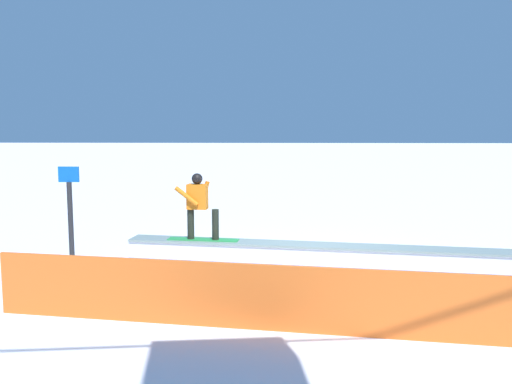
% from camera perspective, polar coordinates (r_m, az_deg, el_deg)
% --- Properties ---
extents(ground_plane, '(120.00, 120.00, 0.00)m').
position_cam_1_polar(ground_plane, '(11.40, 5.68, -8.05)').
color(ground_plane, white).
extents(grind_box, '(7.46, 1.73, 0.58)m').
position_cam_1_polar(grind_box, '(11.33, 5.70, -6.77)').
color(grind_box, white).
rests_on(grind_box, ground_plane).
extents(snowboarder, '(1.47, 0.47, 1.36)m').
position_cam_1_polar(snowboarder, '(11.53, -5.74, -1.22)').
color(snowboarder, green).
rests_on(snowboarder, grind_box).
extents(safety_fence, '(10.05, 1.68, 0.97)m').
position_cam_1_polar(safety_fence, '(8.18, 7.48, -10.80)').
color(safety_fence, orange).
rests_on(safety_fence, ground_plane).
extents(trail_marker, '(0.40, 0.10, 2.10)m').
position_cam_1_polar(trail_marker, '(11.70, -18.08, -2.35)').
color(trail_marker, '#262628').
rests_on(trail_marker, ground_plane).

